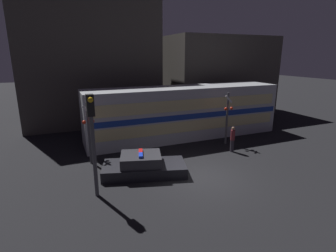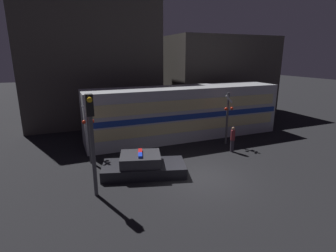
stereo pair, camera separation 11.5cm
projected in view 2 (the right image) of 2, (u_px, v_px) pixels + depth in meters
ground_plane at (203, 177)px, 13.40m from camera, size 120.00×120.00×0.00m
train at (185, 112)px, 19.70m from camera, size 14.75×3.00×3.82m
police_car at (143, 166)px, 13.69m from camera, size 4.64×3.04×1.22m
pedestrian at (233, 139)px, 16.77m from camera, size 0.28×0.28×1.66m
crossing_signal_near at (228, 116)px, 18.00m from camera, size 0.67×0.31×3.63m
crossing_signal_far at (89, 130)px, 14.69m from camera, size 0.67×0.31×3.56m
traffic_light_corner at (92, 133)px, 10.94m from camera, size 0.30×0.46×4.53m
building_left at (91, 64)px, 24.02m from camera, size 11.67×6.69×10.65m
building_center at (219, 75)px, 28.06m from camera, size 11.05×6.20×7.95m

